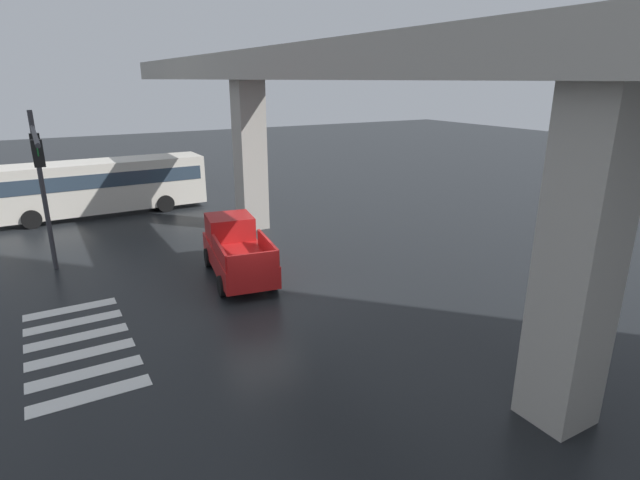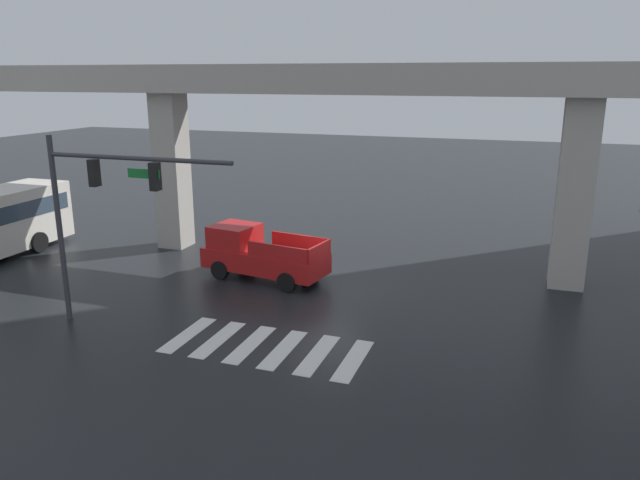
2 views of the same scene
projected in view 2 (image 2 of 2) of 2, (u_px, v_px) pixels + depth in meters
ground_plane at (325, 288)px, 23.58m from camera, size 120.00×120.00×0.00m
crosswalk_stripes at (267, 347)px, 18.47m from camera, size 6.05×2.80×0.01m
elevated_overpass at (353, 94)px, 24.78m from camera, size 53.95×2.42×8.45m
pickup_truck at (259, 254)px, 24.59m from camera, size 5.33×2.68×2.08m
traffic_signal_mast at (99, 195)px, 18.92m from camera, size 6.49×0.32×6.20m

